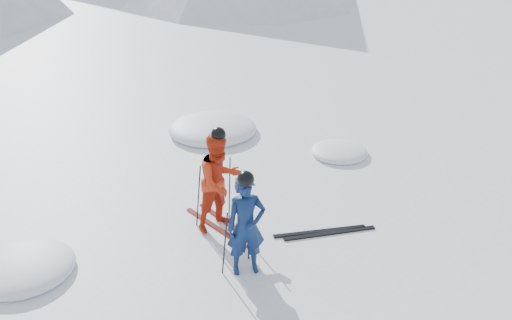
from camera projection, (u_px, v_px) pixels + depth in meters
ground at (328, 200)px, 10.67m from camera, size 160.00×160.00×0.00m
skier_blue at (246, 226)px, 8.30m from camera, size 0.72×0.61×1.67m
skier_red at (220, 182)px, 9.45m from camera, size 0.92×0.74×1.82m
pole_blue_left at (225, 244)px, 8.36m from camera, size 0.11×0.08×1.11m
pole_blue_right at (250, 229)px, 8.73m from camera, size 0.11×0.07×1.11m
pole_red_left at (198, 196)px, 9.60m from camera, size 0.12×0.10×1.21m
pole_red_right at (230, 188)px, 9.85m from camera, size 0.12×0.09×1.21m
ski_worn_left at (216, 227)px, 9.78m from camera, size 0.24×1.70×0.03m
ski_worn_right at (227, 223)px, 9.91m from camera, size 0.12×1.70×0.03m
ski_loose_a at (320, 231)px, 9.65m from camera, size 1.57×0.81×0.03m
ski_loose_b at (330, 233)px, 9.60m from camera, size 1.59×0.76×0.03m
snow_lumps at (200, 157)px, 12.45m from camera, size 8.61×4.95×0.49m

